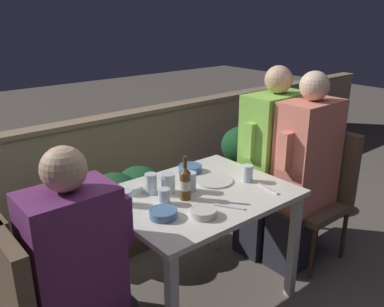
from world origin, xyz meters
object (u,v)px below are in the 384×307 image
person_coral_top (303,173)px  chair_left_far (20,274)px  person_green_blouse (270,162)px  chair_left_near (38,307)px  beer_bottle (185,183)px  chair_right_far (286,174)px  person_purple_stripe (83,274)px  chair_right_near (319,184)px  potted_plant (242,156)px

person_coral_top → chair_left_far: bearing=170.5°
person_green_blouse → chair_left_near: bearing=-171.9°
beer_bottle → chair_right_far: bearing=7.7°
person_purple_stripe → chair_right_far: (1.79, 0.25, -0.07)m
chair_right_near → chair_left_far: bearing=171.4°
chair_left_near → chair_left_far: size_ratio=1.00×
chair_right_far → beer_bottle: (-1.11, -0.15, 0.29)m
person_purple_stripe → chair_right_near: (1.80, -0.02, -0.07)m
chair_left_near → chair_left_far: (0.02, 0.28, 0.00)m
person_purple_stripe → person_green_blouse: size_ratio=0.89×
person_purple_stripe → beer_bottle: size_ratio=4.87×
person_coral_top → beer_bottle: size_ratio=5.45×
chair_right_near → person_green_blouse: (-0.22, 0.28, 0.14)m
chair_left_far → person_green_blouse: 1.78m
chair_left_near → chair_right_far: (2.00, 0.25, 0.00)m
chair_left_far → potted_plant: chair_left_far is taller
chair_right_far → potted_plant: 0.71m
person_coral_top → person_green_blouse: person_green_blouse is taller
person_green_blouse → potted_plant: 0.83m
person_purple_stripe → person_green_blouse: (1.59, 0.25, 0.07)m
chair_left_near → person_green_blouse: bearing=8.1°
person_coral_top → chair_right_far: person_coral_top is taller
chair_left_near → chair_right_far: 2.02m
chair_left_near → chair_left_far: 0.28m
chair_left_far → person_green_blouse: (1.78, -0.02, 0.14)m
chair_left_near → chair_right_near: (2.01, -0.02, 0.00)m
person_purple_stripe → potted_plant: size_ratio=1.68×
beer_bottle → potted_plant: bearing=31.6°
person_purple_stripe → chair_left_far: (-0.19, 0.28, -0.07)m
chair_left_far → beer_bottle: 0.93m
beer_bottle → chair_left_near: bearing=-173.3°
chair_left_near → chair_right_far: size_ratio=1.00×
chair_right_near → chair_right_far: size_ratio=1.00×
chair_left_far → chair_right_far: bearing=-0.7°
chair_left_far → person_coral_top: bearing=-9.5°
chair_left_far → chair_left_near: bearing=-93.6°
person_coral_top → potted_plant: person_coral_top is taller
chair_left_near → beer_bottle: beer_bottle is taller
chair_left_near → person_coral_top: bearing=-0.7°
chair_left_far → chair_right_near: (2.00, -0.30, 0.00)m
chair_left_near → potted_plant: chair_left_near is taller
chair_left_far → chair_right_near: same height
person_purple_stripe → chair_left_far: person_purple_stripe is taller
person_green_blouse → potted_plant: person_green_blouse is taller
chair_right_near → potted_plant: size_ratio=1.29×
person_purple_stripe → beer_bottle: 0.72m
chair_right_near → potted_plant: (0.21, 0.95, -0.10)m
beer_bottle → person_green_blouse: bearing=9.4°
chair_left_near → person_green_blouse: (1.79, 0.25, 0.14)m
chair_left_far → chair_right_far: same height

